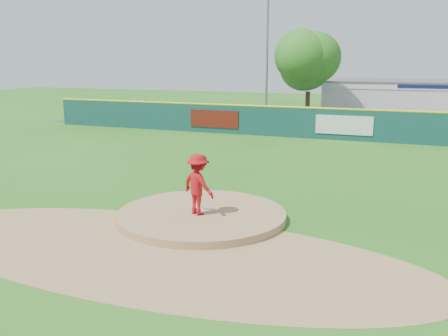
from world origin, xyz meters
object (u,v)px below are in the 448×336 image
at_px(playground_slide, 137,110).
at_px(light_pole_left, 267,47).
at_px(pitcher, 198,184).
at_px(pool_building_grp, 417,100).
at_px(van, 364,121).
at_px(deciduous_tree, 309,66).

xyz_separation_m(playground_slide, light_pole_left, (10.05, 4.44, 5.22)).
xyz_separation_m(pitcher, pool_building_grp, (5.99, 32.24, 0.44)).
relative_size(van, pool_building_grp, 0.33).
distance_m(van, deciduous_tree, 6.36).
bearing_deg(deciduous_tree, light_pole_left, 153.43).
height_order(pitcher, pool_building_grp, pool_building_grp).
distance_m(pitcher, van, 23.26).
relative_size(deciduous_tree, light_pole_left, 0.67).
height_order(playground_slide, deciduous_tree, deciduous_tree).
bearing_deg(pitcher, playground_slide, -30.81).
distance_m(van, light_pole_left, 10.93).
bearing_deg(deciduous_tree, pitcher, -85.45).
bearing_deg(light_pole_left, playground_slide, -156.17).
relative_size(pitcher, pool_building_grp, 0.13).
xyz_separation_m(playground_slide, deciduous_tree, (14.05, 2.44, 3.72)).
relative_size(van, deciduous_tree, 0.69).
height_order(playground_slide, light_pole_left, light_pole_left).
bearing_deg(light_pole_left, pitcher, -77.56).
height_order(van, playground_slide, playground_slide).
height_order(van, pool_building_grp, pool_building_grp).
relative_size(playground_slide, deciduous_tree, 0.40).
bearing_deg(light_pole_left, van, -25.69).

